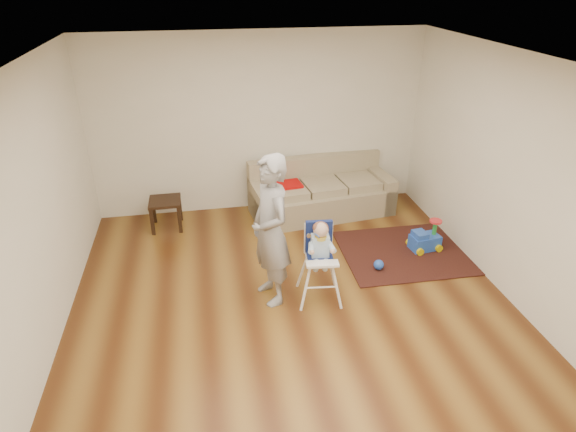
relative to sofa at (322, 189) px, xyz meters
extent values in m
plane|color=#4B270F|center=(-0.89, -2.30, -0.42)|extent=(5.50, 5.50, 0.00)
cube|color=silver|center=(-0.89, 0.45, 0.93)|extent=(5.00, 0.04, 2.70)
cube|color=silver|center=(-3.39, -2.30, 0.93)|extent=(0.04, 5.50, 2.70)
cube|color=silver|center=(1.61, -2.30, 0.93)|extent=(0.04, 5.50, 2.70)
cube|color=white|center=(-0.89, -2.30, 2.28)|extent=(5.00, 5.50, 0.04)
cube|color=#BD0A09|center=(-0.59, -0.05, 0.13)|extent=(0.52, 0.37, 0.04)
cube|color=black|center=(0.91, -1.37, -0.41)|extent=(1.87, 1.42, 0.01)
sphere|color=blue|center=(0.33, -1.71, -0.34)|extent=(0.13, 0.13, 0.13)
cylinder|color=blue|center=(-0.61, -2.20, 0.47)|extent=(0.02, 0.12, 0.01)
imported|color=gray|center=(-1.10, -2.00, 0.47)|extent=(0.58, 0.73, 1.77)
camera|label=1|loc=(-1.76, -6.55, 3.05)|focal=30.00mm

